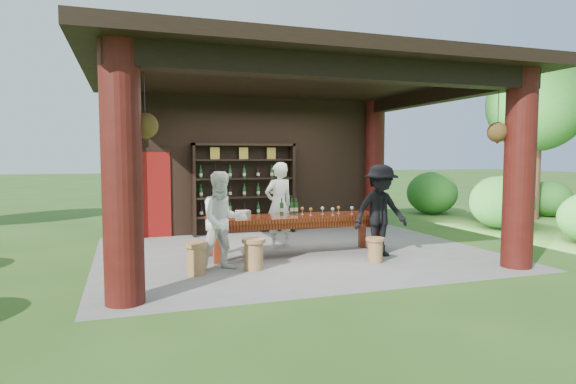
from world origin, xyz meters
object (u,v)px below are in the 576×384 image
object	(u,v)px
tasting_table	(295,222)
stool_near_left	(254,253)
guest_man	(380,211)
wine_shelf	(244,189)
host	(279,205)
napkin_basket	(243,214)
stool_near_right	(375,249)
stool_far_left	(196,258)
guest_woman	(223,221)

from	to	relation	value
tasting_table	stool_near_left	xyz separation A→B (m)	(-1.06, -0.93, -0.36)
guest_man	wine_shelf	bearing A→B (deg)	114.95
stool_near_left	host	distance (m)	2.12
napkin_basket	stool_near_right	bearing A→B (deg)	-25.48
stool_near_left	stool_far_left	world-z (taller)	stool_near_left
wine_shelf	guest_woman	xyz separation A→B (m)	(-1.20, -3.48, -0.28)
guest_woman	guest_man	bearing A→B (deg)	-5.62
host	guest_man	size ratio (longest dim) A/B	1.02
stool_far_left	guest_woman	size ratio (longest dim) A/B	0.31
wine_shelf	stool_far_left	xyz separation A→B (m)	(-1.66, -3.64, -0.82)
stool_near_left	guest_man	size ratio (longest dim) A/B	0.30
host	guest_man	world-z (taller)	host
guest_man	stool_near_left	bearing A→B (deg)	-176.80
wine_shelf	stool_far_left	size ratio (longest dim) A/B	4.85
guest_woman	guest_man	world-z (taller)	guest_man
stool_near_right	host	xyz separation A→B (m)	(-1.19, 1.90, 0.64)
guest_woman	stool_near_left	bearing A→B (deg)	-25.18
tasting_table	stool_far_left	distance (m)	2.24
stool_near_left	guest_woman	distance (m)	0.74
stool_near_left	napkin_basket	bearing A→B (deg)	87.89
stool_far_left	guest_man	distance (m)	3.53
wine_shelf	guest_woman	bearing A→B (deg)	-109.01
guest_woman	stool_far_left	bearing A→B (deg)	-170.25
host	stool_near_left	bearing A→B (deg)	46.32
stool_far_left	wine_shelf	bearing A→B (deg)	65.46
tasting_table	stool_near_right	xyz separation A→B (m)	(1.12, -1.06, -0.40)
stool_near_left	host	xyz separation A→B (m)	(1.00, 1.77, 0.60)
guest_man	napkin_basket	xyz separation A→B (m)	(-2.49, 0.59, -0.04)
wine_shelf	napkin_basket	distance (m)	2.83
stool_near_right	guest_man	xyz separation A→B (m)	(0.34, 0.43, 0.63)
napkin_basket	wine_shelf	bearing A→B (deg)	75.96
stool_near_right	host	world-z (taller)	host
wine_shelf	stool_near_right	bearing A→B (deg)	-68.69
stool_near_left	napkin_basket	size ratio (longest dim) A/B	2.00
wine_shelf	stool_near_left	world-z (taller)	wine_shelf
stool_near_right	guest_woman	distance (m)	2.75
guest_woman	guest_man	distance (m)	3.01
stool_near_left	stool_far_left	xyz separation A→B (m)	(-0.94, -0.01, -0.01)
tasting_table	napkin_basket	size ratio (longest dim) A/B	12.90
stool_near_left	host	bearing A→B (deg)	60.62
stool_near_left	stool_far_left	size ratio (longest dim) A/B	1.02
host	napkin_basket	world-z (taller)	host
host	guest_woman	size ratio (longest dim) A/B	1.07
stool_near_right	host	size ratio (longest dim) A/B	0.25
host	guest_man	xyz separation A→B (m)	(1.53, -1.47, -0.01)
stool_near_right	wine_shelf	bearing A→B (deg)	111.31
stool_near_right	guest_man	world-z (taller)	guest_man
guest_woman	napkin_basket	world-z (taller)	guest_woman
stool_near_left	guest_woman	world-z (taller)	guest_woman
wine_shelf	stool_near_left	distance (m)	3.79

